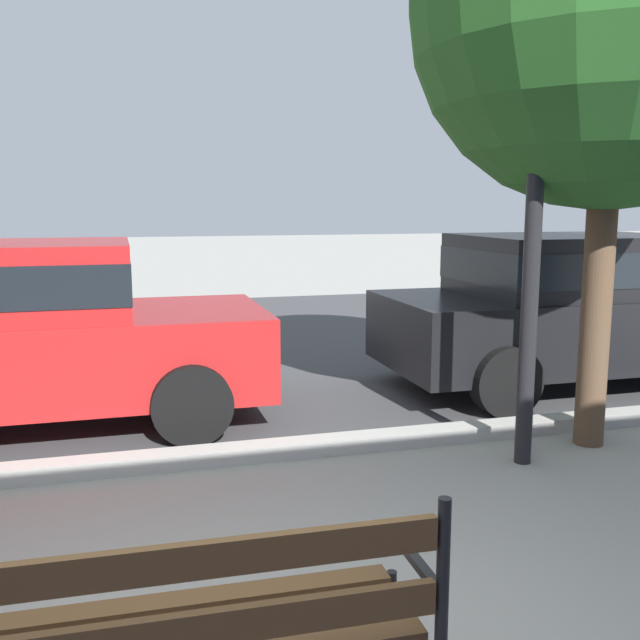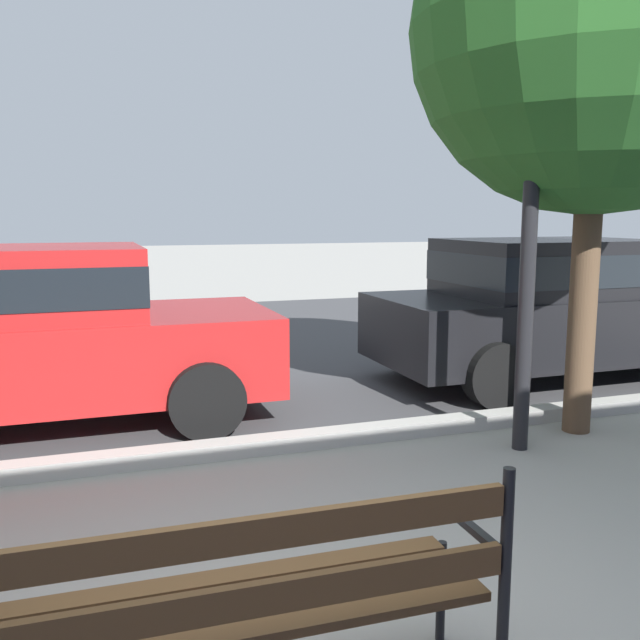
% 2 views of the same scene
% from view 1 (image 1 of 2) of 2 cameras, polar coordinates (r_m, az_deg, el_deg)
% --- Properties ---
extents(street_surface, '(60.00, 9.00, 0.01)m').
position_cam_1_polar(street_surface, '(9.78, -14.11, -2.03)').
color(street_surface, '#424244').
rests_on(street_surface, ground).
extents(curb_stone, '(60.00, 0.20, 0.12)m').
position_cam_1_polar(curb_stone, '(5.32, -12.69, -10.88)').
color(curb_stone, '#B2AFA8').
rests_on(curb_stone, ground).
extents(park_bench, '(1.81, 0.57, 0.95)m').
position_cam_1_polar(park_bench, '(2.52, -12.32, -22.80)').
color(park_bench, brown).
rests_on(park_bench, ground).
extents(street_tree_down_street, '(2.97, 2.97, 4.79)m').
position_cam_1_polar(street_tree_down_street, '(5.99, 22.50, 22.30)').
color(street_tree_down_street, brown).
rests_on(street_tree_down_street, ground).
extents(parked_car_red, '(4.10, 1.93, 1.56)m').
position_cam_1_polar(parked_car_red, '(6.48, -23.40, -0.67)').
color(parked_car_red, '#B21E1E').
rests_on(parked_car_red, ground).
extents(parked_car_black, '(4.10, 1.93, 1.56)m').
position_cam_1_polar(parked_car_black, '(7.84, 19.70, 1.16)').
color(parked_car_black, black).
rests_on(parked_car_black, ground).
extents(lamp_post, '(0.32, 0.32, 3.90)m').
position_cam_1_polar(lamp_post, '(5.26, 17.09, 16.28)').
color(lamp_post, black).
rests_on(lamp_post, ground).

